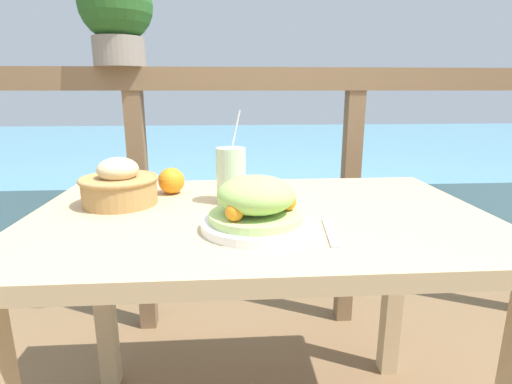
# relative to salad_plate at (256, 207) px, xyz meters

# --- Properties ---
(patio_table) EXTENTS (1.17, 0.75, 0.75)m
(patio_table) POSITION_rel_salad_plate_xyz_m (0.02, 0.13, -0.16)
(patio_table) COLOR tan
(patio_table) RESTS_ON ground_plane
(railing_fence) EXTENTS (2.80, 0.08, 1.15)m
(railing_fence) POSITION_rel_salad_plate_xyz_m (0.02, 0.82, 0.00)
(railing_fence) COLOR brown
(railing_fence) RESTS_ON ground_plane
(sea_backdrop) EXTENTS (12.00, 4.00, 0.53)m
(sea_backdrop) POSITION_rel_salad_plate_xyz_m (0.02, 3.32, -0.54)
(sea_backdrop) COLOR #568EA8
(sea_backdrop) RESTS_ON ground_plane
(salad_plate) EXTENTS (0.25, 0.25, 0.12)m
(salad_plate) POSITION_rel_salad_plate_xyz_m (0.00, 0.00, 0.00)
(salad_plate) COLOR white
(salad_plate) RESTS_ON patio_table
(drink_glass) EXTENTS (0.08, 0.08, 0.25)m
(drink_glass) POSITION_rel_salad_plate_xyz_m (-0.05, 0.22, 0.02)
(drink_glass) COLOR beige
(drink_glass) RESTS_ON patio_table
(bread_basket) EXTENTS (0.21, 0.21, 0.13)m
(bread_basket) POSITION_rel_salad_plate_xyz_m (-0.36, 0.22, 0.00)
(bread_basket) COLOR #AD7F47
(bread_basket) RESTS_ON patio_table
(potted_plant) EXTENTS (0.28, 0.28, 0.37)m
(potted_plant) POSITION_rel_salad_plate_xyz_m (-0.48, 0.82, 0.54)
(potted_plant) COLOR gray
(potted_plant) RESTS_ON railing_fence
(fork) EXTENTS (0.04, 0.18, 0.00)m
(fork) POSITION_rel_salad_plate_xyz_m (0.16, -0.04, -0.05)
(fork) COLOR silver
(fork) RESTS_ON patio_table
(orange_near_basket) EXTENTS (0.08, 0.08, 0.08)m
(orange_near_basket) POSITION_rel_salad_plate_xyz_m (-0.23, 0.33, -0.01)
(orange_near_basket) COLOR orange
(orange_near_basket) RESTS_ON patio_table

